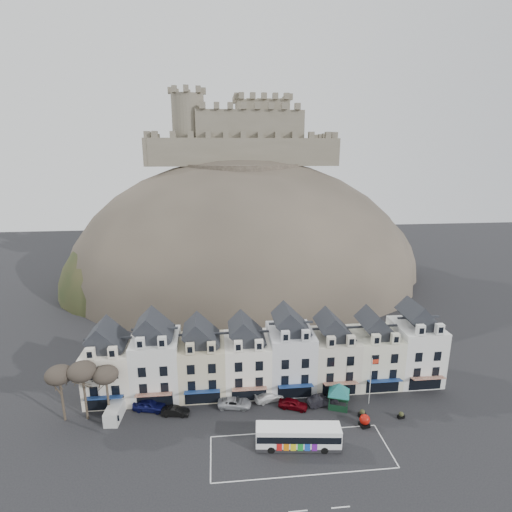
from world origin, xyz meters
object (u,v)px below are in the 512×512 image
(red_buoy, at_px, (365,420))
(car_navy, at_px, (149,405))
(car_silver, at_px, (235,403))
(car_charcoal, at_px, (322,400))
(car_white, at_px, (269,396))
(bus_shelter, at_px, (339,389))
(car_black, at_px, (175,411))
(bus, at_px, (298,436))
(flagpole, at_px, (371,378))
(car_maroon, at_px, (293,404))
(white_van, at_px, (115,412))

(red_buoy, height_order, car_navy, red_buoy)
(car_silver, relative_size, car_charcoal, 1.06)
(car_navy, distance_m, car_silver, 12.17)
(car_navy, relative_size, car_white, 1.02)
(bus_shelter, xyz_separation_m, car_navy, (-27.10, 2.00, -2.17))
(car_navy, height_order, car_charcoal, car_navy)
(car_white, bearing_deg, car_black, 82.17)
(bus, xyz_separation_m, car_navy, (-19.62, 9.38, -0.85))
(flagpole, bearing_deg, red_buoy, -118.26)
(car_white, relative_size, car_maroon, 1.09)
(car_navy, distance_m, car_maroon, 20.58)
(car_black, height_order, car_silver, car_silver)
(red_buoy, distance_m, car_maroon, 10.04)
(bus, height_order, car_charcoal, bus)
(bus_shelter, height_order, red_buoy, bus_shelter)
(car_white, bearing_deg, white_van, 78.39)
(car_navy, xyz_separation_m, car_maroon, (20.51, -1.70, -0.08))
(car_black, bearing_deg, bus_shelter, -83.17)
(white_van, distance_m, car_charcoal, 29.33)
(red_buoy, bearing_deg, white_van, 171.26)
(car_navy, bearing_deg, car_white, -75.18)
(bus, relative_size, car_maroon, 2.57)
(white_van, relative_size, car_charcoal, 1.00)
(car_silver, bearing_deg, white_van, 101.34)
(red_buoy, distance_m, flagpole, 6.29)
(car_charcoal, bearing_deg, bus_shelter, -116.30)
(car_black, height_order, car_maroon, car_maroon)
(white_van, bearing_deg, flagpole, 3.74)
(bus_shelter, height_order, car_maroon, bus_shelter)
(flagpole, xyz_separation_m, car_navy, (-31.85, 1.81, -3.42))
(flagpole, relative_size, car_charcoal, 1.65)
(bus_shelter, distance_m, car_silver, 15.18)
(bus_shelter, bearing_deg, car_charcoal, -175.76)
(car_charcoal, bearing_deg, bus, 136.46)
(bus_shelter, bearing_deg, white_van, -160.85)
(car_silver, relative_size, car_maroon, 1.14)
(red_buoy, bearing_deg, car_maroon, 151.36)
(bus, bearing_deg, car_black, 160.14)
(car_black, bearing_deg, car_silver, -75.07)
(car_navy, distance_m, car_charcoal, 24.94)
(car_charcoal, bearing_deg, car_navy, 76.70)
(flagpole, bearing_deg, car_charcoal, 176.29)
(flagpole, height_order, car_maroon, flagpole)
(car_white, distance_m, car_charcoal, 7.77)
(bus_shelter, xyz_separation_m, car_maroon, (-6.59, 0.29, -2.25))
(bus, bearing_deg, bus_shelter, 51.16)
(red_buoy, bearing_deg, bus_shelter, 116.17)
(car_black, relative_size, car_maroon, 0.92)
(red_buoy, xyz_separation_m, flagpole, (2.53, 4.70, 3.33))
(flagpole, height_order, car_silver, flagpole)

